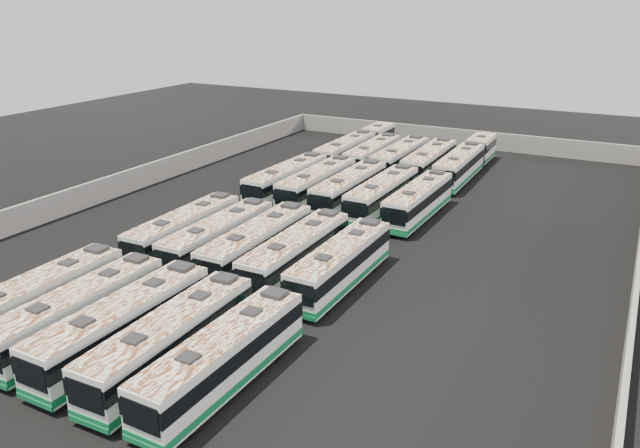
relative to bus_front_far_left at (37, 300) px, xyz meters
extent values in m
plane|color=black|center=(7.86, 20.22, -1.64)|extent=(140.00, 140.00, 0.00)
cube|color=gray|center=(7.86, 56.52, -0.54)|extent=(45.20, 0.30, 2.20)
cube|color=gray|center=(30.16, 20.22, -0.54)|extent=(0.30, 73.20, 2.20)
cube|color=gray|center=(-14.44, 20.22, -0.54)|extent=(0.30, 73.20, 2.20)
cube|color=silver|center=(0.00, 0.00, -0.02)|extent=(2.50, 11.29, 2.58)
cube|color=#0E6839|center=(0.00, 0.00, -0.96)|extent=(2.55, 11.34, 0.39)
cube|color=black|center=(0.00, 0.00, 0.41)|extent=(2.56, 11.35, 0.86)
cube|color=silver|center=(0.00, 0.00, 1.30)|extent=(2.45, 11.06, 0.07)
cube|color=black|center=(-0.03, 2.47, 1.39)|extent=(0.90, 0.90, 0.13)
cube|color=black|center=(-0.06, 4.73, 1.44)|extent=(1.23, 1.05, 0.24)
cylinder|color=black|center=(-1.05, 3.59, -1.17)|extent=(0.28, 0.94, 0.94)
cylinder|color=black|center=(0.96, 3.61, -1.17)|extent=(0.28, 0.94, 0.94)
cube|color=silver|center=(3.20, 0.13, -0.04)|extent=(2.43, 11.15, 2.55)
cube|color=#0E6839|center=(3.20, 0.13, -0.97)|extent=(2.48, 11.20, 0.39)
cube|color=black|center=(3.20, 0.13, 0.39)|extent=(2.49, 11.21, 0.85)
cube|color=silver|center=(3.20, 0.13, 1.27)|extent=(2.38, 10.93, 0.06)
cube|color=black|center=(3.23, -2.32, 1.36)|extent=(0.89, 0.89, 0.13)
cube|color=black|center=(3.18, 2.57, 1.36)|extent=(0.89, 0.89, 0.13)
cube|color=black|center=(3.15, 4.80, 1.41)|extent=(1.22, 1.03, 0.24)
cylinder|color=black|center=(2.25, -3.44, -1.17)|extent=(0.27, 0.93, 0.93)
cylinder|color=black|center=(4.23, -3.42, -1.17)|extent=(0.27, 0.93, 0.93)
cylinder|color=black|center=(2.17, 3.68, -1.17)|extent=(0.27, 0.93, 0.93)
cylinder|color=black|center=(4.16, 3.70, -1.17)|extent=(0.27, 0.93, 0.93)
cube|color=silver|center=(6.46, 0.17, 0.00)|extent=(2.43, 11.41, 2.61)
cube|color=#0E6839|center=(6.46, 0.17, -0.95)|extent=(2.48, 11.46, 0.40)
cube|color=black|center=(6.46, 0.17, 0.44)|extent=(2.49, 11.47, 0.87)
cube|color=black|center=(6.43, -5.55, 0.31)|extent=(2.09, 0.07, 1.38)
cube|color=#0E6839|center=(6.43, -5.55, -1.14)|extent=(2.38, 0.11, 0.27)
cube|color=silver|center=(6.46, 0.17, 1.34)|extent=(2.38, 11.18, 0.07)
cube|color=black|center=(6.45, -2.34, 1.43)|extent=(0.91, 0.91, 0.13)
cube|color=black|center=(6.47, 2.68, 1.43)|extent=(0.91, 0.91, 0.13)
cube|color=black|center=(6.48, 4.96, 1.48)|extent=(1.24, 1.05, 0.25)
cylinder|color=black|center=(5.42, -3.47, -1.16)|extent=(0.27, 0.95, 0.95)
cylinder|color=black|center=(7.46, -3.48, -1.16)|extent=(0.27, 0.95, 0.95)
cylinder|color=black|center=(5.46, 3.82, -1.16)|extent=(0.27, 0.95, 0.95)
cylinder|color=black|center=(7.49, 3.81, -1.16)|extent=(0.27, 0.95, 0.95)
cube|color=silver|center=(9.73, 0.13, -0.01)|extent=(2.61, 11.37, 2.59)
cube|color=#0E6839|center=(9.73, 0.13, -0.96)|extent=(2.67, 11.42, 0.40)
cube|color=black|center=(9.73, 0.13, 0.42)|extent=(2.68, 11.43, 0.87)
cube|color=black|center=(9.86, -5.54, 0.30)|extent=(2.08, 0.11, 1.37)
cube|color=#0E6839|center=(9.86, -5.54, -1.15)|extent=(2.36, 0.15, 0.26)
cube|color=silver|center=(9.73, 0.13, 1.32)|extent=(2.56, 11.14, 0.07)
cube|color=black|center=(9.79, -2.36, 1.41)|extent=(0.92, 0.92, 0.13)
cube|color=black|center=(9.67, 2.62, 1.41)|extent=(0.92, 0.92, 0.13)
cube|color=black|center=(9.62, 4.88, 1.46)|extent=(1.25, 1.06, 0.25)
cylinder|color=black|center=(8.80, -3.51, -1.16)|extent=(0.29, 0.95, 0.94)
cylinder|color=black|center=(10.82, -3.46, -1.16)|extent=(0.29, 0.95, 0.94)
cylinder|color=black|center=(8.64, 3.73, -1.16)|extent=(0.29, 0.95, 0.94)
cylinder|color=black|center=(10.66, 3.78, -1.16)|extent=(0.29, 0.95, 0.94)
cube|color=silver|center=(12.96, 0.10, -0.05)|extent=(2.47, 11.06, 2.53)
cube|color=#0E6839|center=(12.96, 0.10, -0.97)|extent=(2.52, 11.11, 0.39)
cube|color=black|center=(12.96, 0.10, 0.37)|extent=(2.53, 11.12, 0.85)
cube|color=black|center=(12.87, -5.43, 0.25)|extent=(2.02, 0.09, 1.33)
cube|color=#0E6839|center=(12.87, -5.43, -1.16)|extent=(2.30, 0.14, 0.26)
cube|color=silver|center=(12.96, 0.10, 1.24)|extent=(2.42, 10.84, 0.06)
cube|color=black|center=(12.92, -2.32, 1.33)|extent=(0.89, 0.89, 0.13)
cube|color=black|center=(13.00, 2.53, 1.33)|extent=(0.89, 0.89, 0.13)
cube|color=black|center=(13.03, 4.73, 1.38)|extent=(1.21, 1.03, 0.24)
cylinder|color=black|center=(11.92, -3.41, -1.18)|extent=(0.27, 0.92, 0.92)
cylinder|color=black|center=(13.89, -3.44, -1.18)|extent=(0.27, 0.92, 0.92)
cylinder|color=black|center=(12.03, 3.65, -1.18)|extent=(0.27, 0.92, 0.92)
cylinder|color=black|center=(14.00, 3.62, -1.18)|extent=(0.27, 0.92, 0.92)
cube|color=silver|center=(0.02, 12.95, -0.05)|extent=(2.51, 11.06, 2.53)
cube|color=#0E6839|center=(0.02, 12.95, -0.97)|extent=(2.56, 11.11, 0.39)
cube|color=black|center=(0.02, 12.95, 0.37)|extent=(2.57, 11.12, 0.84)
cube|color=black|center=(0.13, 7.42, 0.25)|extent=(2.02, 0.10, 1.33)
cube|color=#0E6839|center=(0.13, 7.42, -1.16)|extent=(2.30, 0.14, 0.26)
cube|color=silver|center=(0.02, 12.95, 1.24)|extent=(2.46, 10.84, 0.06)
cube|color=black|center=(0.07, 10.53, 1.33)|extent=(0.89, 0.89, 0.13)
cube|color=black|center=(-0.03, 15.37, 1.33)|extent=(0.89, 0.89, 0.13)
cube|color=black|center=(-0.07, 17.58, 1.38)|extent=(1.21, 1.03, 0.24)
cylinder|color=black|center=(-0.89, 9.41, -1.18)|extent=(0.28, 0.92, 0.92)
cylinder|color=black|center=(1.07, 9.44, -1.18)|extent=(0.28, 0.92, 0.92)
cylinder|color=black|center=(-1.03, 16.46, -1.18)|extent=(0.28, 0.92, 0.92)
cylinder|color=black|center=(0.93, 16.50, -1.18)|extent=(0.28, 0.92, 0.92)
cube|color=silver|center=(3.17, 12.88, -0.05)|extent=(2.34, 11.04, 2.53)
cube|color=#0E6839|center=(3.17, 12.88, -0.97)|extent=(2.39, 11.09, 0.39)
cube|color=black|center=(3.17, 12.88, 0.37)|extent=(2.40, 11.10, 0.85)
cube|color=black|center=(3.20, 7.35, 0.25)|extent=(2.02, 0.07, 1.33)
cube|color=#0E6839|center=(3.20, 7.35, -1.16)|extent=(2.30, 0.11, 0.26)
cube|color=silver|center=(3.17, 12.88, 1.24)|extent=(2.30, 10.81, 0.06)
cube|color=black|center=(3.18, 10.46, 1.33)|extent=(0.88, 0.88, 0.13)
cube|color=black|center=(3.16, 15.31, 1.33)|extent=(0.88, 0.88, 0.13)
cube|color=black|center=(3.15, 17.51, 1.38)|extent=(1.20, 1.02, 0.24)
cylinder|color=black|center=(2.21, 9.35, -1.18)|extent=(0.26, 0.92, 0.92)
cylinder|color=black|center=(4.17, 9.36, -1.18)|extent=(0.26, 0.92, 0.92)
cylinder|color=black|center=(2.18, 16.41, -1.18)|extent=(0.26, 0.92, 0.92)
cylinder|color=black|center=(4.14, 16.42, -1.18)|extent=(0.26, 0.92, 0.92)
cube|color=silver|center=(6.49, 12.90, 0.01)|extent=(2.56, 11.49, 2.63)
cube|color=#0E6839|center=(6.49, 12.90, -0.95)|extent=(2.61, 11.54, 0.40)
cube|color=black|center=(6.49, 12.90, 0.45)|extent=(2.62, 11.56, 0.88)
cube|color=black|center=(6.58, 7.15, 0.32)|extent=(2.10, 0.09, 1.38)
cube|color=#0E6839|center=(6.58, 7.15, -1.14)|extent=(2.39, 0.14, 0.27)
cube|color=silver|center=(6.49, 12.90, 1.35)|extent=(2.51, 11.26, 0.07)
cube|color=black|center=(6.53, 10.38, 1.45)|extent=(0.92, 0.92, 0.13)
cube|color=black|center=(6.45, 15.42, 1.45)|extent=(0.92, 0.92, 0.13)
cube|color=black|center=(6.42, 17.71, 1.50)|extent=(1.26, 1.07, 0.25)
cylinder|color=black|center=(5.52, 9.22, -1.16)|extent=(0.28, 0.96, 0.96)
cylinder|color=black|center=(7.57, 9.25, -1.16)|extent=(0.28, 0.96, 0.96)
cylinder|color=black|center=(5.42, 16.55, -1.16)|extent=(0.28, 0.96, 0.96)
cylinder|color=black|center=(7.46, 16.58, -1.16)|extent=(0.28, 0.96, 0.96)
cube|color=silver|center=(9.65, 12.84, -0.01)|extent=(2.44, 11.34, 2.59)
cube|color=#0E6839|center=(9.65, 12.84, -0.96)|extent=(2.49, 11.39, 0.40)
cube|color=black|center=(9.65, 12.84, 0.42)|extent=(2.50, 11.40, 0.87)
cube|color=black|center=(9.69, 7.16, 0.30)|extent=(2.08, 0.08, 1.37)
cube|color=#0E6839|center=(9.69, 7.16, -1.14)|extent=(2.36, 0.12, 0.26)
cube|color=silver|center=(9.65, 12.84, 1.32)|extent=(2.39, 11.11, 0.07)
cube|color=black|center=(9.67, 10.35, 1.41)|extent=(0.90, 0.90, 0.13)
cube|color=black|center=(9.63, 15.33, 1.41)|extent=(0.90, 0.90, 0.13)
cube|color=black|center=(9.62, 17.60, 1.46)|extent=(1.23, 1.05, 0.25)
cylinder|color=black|center=(8.67, 9.21, -1.16)|extent=(0.27, 0.95, 0.94)
cylinder|color=black|center=(10.69, 9.23, -1.16)|extent=(0.27, 0.95, 0.94)
cylinder|color=black|center=(8.62, 16.46, -1.16)|extent=(0.27, 0.95, 0.94)
cylinder|color=black|center=(10.64, 16.47, -1.16)|extent=(0.27, 0.95, 0.94)
cube|color=silver|center=(13.01, 12.79, -0.05)|extent=(2.31, 11.04, 2.53)
cube|color=#0E6839|center=(13.01, 12.79, -0.97)|extent=(2.37, 11.09, 0.39)
cube|color=black|center=(13.01, 12.79, 0.37)|extent=(2.38, 11.10, 0.85)
cube|color=black|center=(13.00, 7.26, 0.25)|extent=(2.02, 0.06, 1.33)
cube|color=#0E6839|center=(13.00, 7.26, -1.16)|extent=(2.30, 0.10, 0.26)
cube|color=silver|center=(13.01, 12.79, 1.24)|extent=(2.27, 10.82, 0.06)
cube|color=black|center=(13.01, 10.37, 1.33)|extent=(0.87, 0.87, 0.13)
cube|color=black|center=(13.02, 15.22, 1.33)|extent=(0.87, 0.87, 0.13)
cube|color=black|center=(13.02, 17.43, 1.38)|extent=(1.20, 1.01, 0.24)
cylinder|color=black|center=(12.02, 9.26, -1.18)|extent=(0.26, 0.92, 0.92)
cylinder|color=black|center=(13.99, 9.26, -1.18)|extent=(0.26, 0.92, 0.92)
cylinder|color=black|center=(12.03, 16.33, -1.18)|extent=(0.26, 0.92, 0.92)
cylinder|color=black|center=(14.00, 16.32, -1.18)|extent=(0.26, 0.92, 0.92)
cube|color=silver|center=(-0.03, 27.87, 0.01)|extent=(2.61, 11.49, 2.62)
cube|color=#0E6839|center=(-0.03, 27.87, -0.95)|extent=(2.66, 11.54, 0.40)
cube|color=black|center=(-0.03, 27.87, 0.44)|extent=(2.67, 11.55, 0.88)
cube|color=black|center=(-0.14, 22.14, 0.32)|extent=(2.10, 0.10, 1.38)
cube|color=#0E6839|center=(-0.14, 22.14, -1.14)|extent=(2.39, 0.15, 0.27)
cube|color=silver|center=(-0.03, 27.87, 1.35)|extent=(2.56, 11.26, 0.07)
cube|color=black|center=(-0.08, 25.36, 1.44)|extent=(0.92, 0.92, 0.13)
cube|color=black|center=(0.02, 30.39, 1.44)|extent=(0.92, 0.92, 0.13)
cube|color=black|center=(0.07, 32.68, 1.49)|extent=(1.26, 1.07, 0.25)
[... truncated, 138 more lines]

